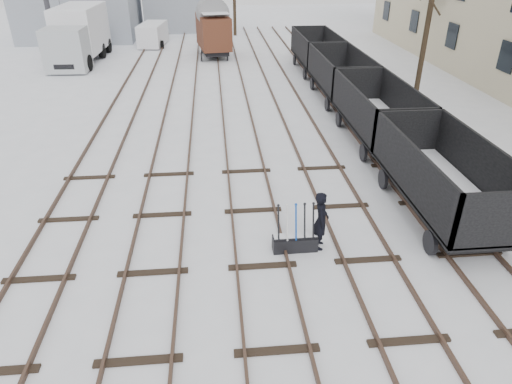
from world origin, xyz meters
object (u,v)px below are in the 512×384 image
(freight_wagon_a, at_px, (441,189))
(crane, at_px, (53,32))
(box_van_wagon, at_px, (213,30))
(ground_frame, at_px, (295,242))
(lorry, at_px, (78,34))
(panel_van, at_px, (153,34))
(worker, at_px, (321,220))

(freight_wagon_a, relative_size, crane, 0.80)
(box_van_wagon, bearing_deg, ground_frame, -93.56)
(lorry, bearing_deg, ground_frame, -62.52)
(box_van_wagon, bearing_deg, panel_van, 128.62)
(box_van_wagon, bearing_deg, worker, -91.89)
(worker, distance_m, lorry, 28.01)
(freight_wagon_a, bearing_deg, ground_frame, -163.46)
(crane, bearing_deg, freight_wagon_a, -54.28)
(freight_wagon_a, bearing_deg, lorry, 125.51)
(ground_frame, distance_m, box_van_wagon, 26.02)
(ground_frame, relative_size, box_van_wagon, 0.31)
(crane, bearing_deg, panel_van, 33.94)
(freight_wagon_a, relative_size, panel_van, 1.42)
(panel_van, height_order, crane, crane)
(worker, height_order, freight_wagon_a, freight_wagon_a)
(ground_frame, distance_m, lorry, 27.80)
(freight_wagon_a, xyz_separation_m, crane, (-18.82, 24.50, 1.08))
(panel_van, xyz_separation_m, crane, (-6.69, -4.82, 1.09))
(box_van_wagon, distance_m, lorry, 9.92)
(worker, xyz_separation_m, crane, (-14.59, 25.87, 1.15))
(lorry, xyz_separation_m, panel_van, (4.71, 5.71, -1.02))
(ground_frame, xyz_separation_m, panel_van, (-7.16, 30.79, 0.68))
(freight_wagon_a, bearing_deg, panel_van, 112.48)
(freight_wagon_a, distance_m, box_van_wagon, 25.40)
(freight_wagon_a, distance_m, lorry, 29.01)
(ground_frame, bearing_deg, worker, 6.71)
(freight_wagon_a, height_order, panel_van, freight_wagon_a)
(worker, distance_m, box_van_wagon, 25.96)
(lorry, bearing_deg, panel_van, 52.63)
(lorry, relative_size, panel_van, 1.95)
(worker, bearing_deg, panel_van, 25.06)
(box_van_wagon, distance_m, panel_van, 7.20)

